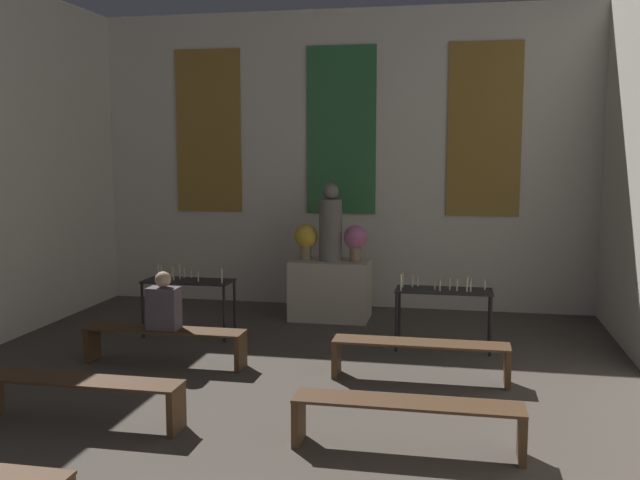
{
  "coord_description": "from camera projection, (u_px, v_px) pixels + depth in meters",
  "views": [
    {
      "loc": [
        1.9,
        -0.71,
        2.51
      ],
      "look_at": [
        0.0,
        8.87,
        1.3
      ],
      "focal_mm": 40.0,
      "sensor_mm": 36.0,
      "label": 1
    }
  ],
  "objects": [
    {
      "name": "candle_rack_left",
      "position": [
        188.0,
        287.0,
        9.7
      ],
      "size": [
        1.22,
        0.5,
        0.97
      ],
      "color": "black",
      "rests_on": "ground_plane"
    },
    {
      "name": "person_seated",
      "position": [
        164.0,
        304.0,
        8.36
      ],
      "size": [
        0.36,
        0.24,
        0.69
      ],
      "color": "#564C56",
      "rests_on": "pew_back_left"
    },
    {
      "name": "pew_back_right",
      "position": [
        420.0,
        352.0,
        7.83
      ],
      "size": [
        1.93,
        0.36,
        0.44
      ],
      "color": "#4C331E",
      "rests_on": "ground_plane"
    },
    {
      "name": "candle_rack_right",
      "position": [
        443.0,
        297.0,
        9.04
      ],
      "size": [
        1.22,
        0.5,
        0.97
      ],
      "color": "black",
      "rests_on": "ground_plane"
    },
    {
      "name": "pew_back_left",
      "position": [
        165.0,
        338.0,
        8.41
      ],
      "size": [
        1.93,
        0.36,
        0.44
      ],
      "color": "#4C331E",
      "rests_on": "ground_plane"
    },
    {
      "name": "pew_third_right",
      "position": [
        407.0,
        415.0,
        5.98
      ],
      "size": [
        1.93,
        0.36,
        0.44
      ],
      "color": "#4C331E",
      "rests_on": "ground_plane"
    },
    {
      "name": "altar",
      "position": [
        330.0,
        290.0,
        10.73
      ],
      "size": [
        1.17,
        0.73,
        0.89
      ],
      "color": "#BCB29E",
      "rests_on": "ground_plane"
    },
    {
      "name": "statue",
      "position": [
        330.0,
        226.0,
        10.61
      ],
      "size": [
        0.34,
        0.34,
        1.16
      ],
      "color": "slate",
      "rests_on": "altar"
    },
    {
      "name": "flower_vase_right",
      "position": [
        355.0,
        239.0,
        10.56
      ],
      "size": [
        0.36,
        0.36,
        0.54
      ],
      "color": "#937A5B",
      "rests_on": "altar"
    },
    {
      "name": "wall_back",
      "position": [
        342.0,
        159.0,
        11.48
      ],
      "size": [
        8.2,
        0.16,
        4.74
      ],
      "color": "silver",
      "rests_on": "ground_plane"
    },
    {
      "name": "flower_vase_left",
      "position": [
        306.0,
        238.0,
        10.7
      ],
      "size": [
        0.36,
        0.36,
        0.54
      ],
      "color": "#937A5B",
      "rests_on": "altar"
    },
    {
      "name": "pew_third_left",
      "position": [
        80.0,
        391.0,
        6.56
      ],
      "size": [
        1.93,
        0.36,
        0.44
      ],
      "color": "#4C331E",
      "rests_on": "ground_plane"
    }
  ]
}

